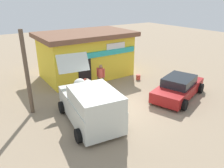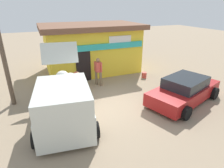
{
  "view_description": "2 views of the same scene",
  "coord_description": "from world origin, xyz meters",
  "px_view_note": "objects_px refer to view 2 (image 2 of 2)",
  "views": [
    {
      "loc": [
        -6.79,
        -8.67,
        5.61
      ],
      "look_at": [
        -0.37,
        0.73,
        1.04
      ],
      "focal_mm": 35.07,
      "sensor_mm": 36.0,
      "label": 1
    },
    {
      "loc": [
        -3.3,
        -7.31,
        4.44
      ],
      "look_at": [
        0.1,
        0.72,
        0.75
      ],
      "focal_mm": 30.09,
      "sensor_mm": 36.0,
      "label": 2
    }
  ],
  "objects_px": {
    "storefront_bar": "(91,47)",
    "parked_sedan": "(184,90)",
    "customer_bending": "(75,78)",
    "paint_bucket": "(144,75)",
    "unloaded_banana_pile": "(63,90)",
    "delivery_van": "(64,102)",
    "vendor_standing": "(98,70)"
  },
  "relations": [
    {
      "from": "storefront_bar",
      "to": "parked_sedan",
      "type": "distance_m",
      "value": 7.06
    },
    {
      "from": "storefront_bar",
      "to": "customer_bending",
      "type": "relative_size",
      "value": 5.34
    },
    {
      "from": "parked_sedan",
      "to": "paint_bucket",
      "type": "xyz_separation_m",
      "value": [
        -0.04,
        3.56,
        -0.41
      ]
    },
    {
      "from": "storefront_bar",
      "to": "customer_bending",
      "type": "height_order",
      "value": "storefront_bar"
    },
    {
      "from": "storefront_bar",
      "to": "unloaded_banana_pile",
      "type": "distance_m",
      "value": 4.45
    },
    {
      "from": "delivery_van",
      "to": "storefront_bar",
      "type": "bearing_deg",
      "value": 63.39
    },
    {
      "from": "delivery_van",
      "to": "parked_sedan",
      "type": "height_order",
      "value": "delivery_van"
    },
    {
      "from": "delivery_van",
      "to": "customer_bending",
      "type": "xyz_separation_m",
      "value": [
        1.02,
        2.72,
        -0.14
      ]
    },
    {
      "from": "storefront_bar",
      "to": "paint_bucket",
      "type": "bearing_deg",
      "value": -47.35
    },
    {
      "from": "storefront_bar",
      "to": "delivery_van",
      "type": "relative_size",
      "value": 1.41
    },
    {
      "from": "delivery_van",
      "to": "paint_bucket",
      "type": "distance_m",
      "value": 6.51
    },
    {
      "from": "vendor_standing",
      "to": "unloaded_banana_pile",
      "type": "xyz_separation_m",
      "value": [
        -2.14,
        -0.39,
        -0.75
      ]
    },
    {
      "from": "storefront_bar",
      "to": "delivery_van",
      "type": "distance_m",
      "value": 6.76
    },
    {
      "from": "customer_bending",
      "to": "unloaded_banana_pile",
      "type": "bearing_deg",
      "value": 177.62
    },
    {
      "from": "delivery_van",
      "to": "paint_bucket",
      "type": "xyz_separation_m",
      "value": [
        5.66,
        3.12,
        -0.75
      ]
    },
    {
      "from": "delivery_van",
      "to": "customer_bending",
      "type": "relative_size",
      "value": 3.79
    },
    {
      "from": "delivery_van",
      "to": "vendor_standing",
      "type": "relative_size",
      "value": 2.88
    },
    {
      "from": "storefront_bar",
      "to": "parked_sedan",
      "type": "bearing_deg",
      "value": -67.26
    },
    {
      "from": "storefront_bar",
      "to": "unloaded_banana_pile",
      "type": "height_order",
      "value": "storefront_bar"
    },
    {
      "from": "vendor_standing",
      "to": "delivery_van",
      "type": "bearing_deg",
      "value": -128.59
    },
    {
      "from": "unloaded_banana_pile",
      "to": "customer_bending",
      "type": "bearing_deg",
      "value": -2.38
    },
    {
      "from": "storefront_bar",
      "to": "paint_bucket",
      "type": "xyz_separation_m",
      "value": [
        2.65,
        -2.88,
        -1.49
      ]
    },
    {
      "from": "paint_bucket",
      "to": "storefront_bar",
      "type": "bearing_deg",
      "value": 132.65
    },
    {
      "from": "delivery_van",
      "to": "customer_bending",
      "type": "bearing_deg",
      "value": 69.43
    },
    {
      "from": "delivery_van",
      "to": "unloaded_banana_pile",
      "type": "bearing_deg",
      "value": 82.52
    },
    {
      "from": "delivery_van",
      "to": "vendor_standing",
      "type": "distance_m",
      "value": 4.01
    },
    {
      "from": "storefront_bar",
      "to": "vendor_standing",
      "type": "distance_m",
      "value": 3.0
    },
    {
      "from": "parked_sedan",
      "to": "customer_bending",
      "type": "bearing_deg",
      "value": 146.09
    },
    {
      "from": "parked_sedan",
      "to": "vendor_standing",
      "type": "relative_size",
      "value": 2.7
    },
    {
      "from": "storefront_bar",
      "to": "paint_bucket",
      "type": "height_order",
      "value": "storefront_bar"
    },
    {
      "from": "storefront_bar",
      "to": "unloaded_banana_pile",
      "type": "bearing_deg",
      "value": -129.1
    },
    {
      "from": "parked_sedan",
      "to": "customer_bending",
      "type": "distance_m",
      "value": 5.65
    }
  ]
}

